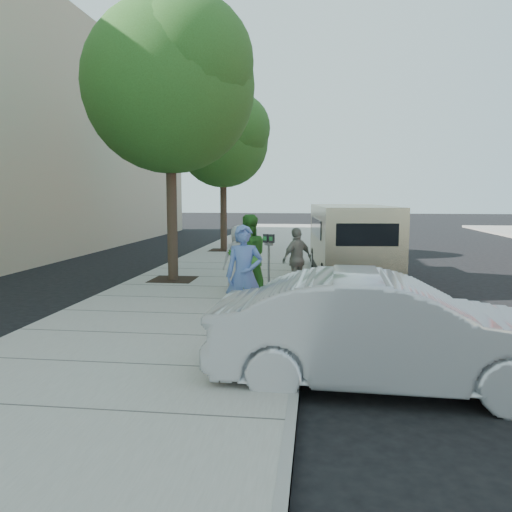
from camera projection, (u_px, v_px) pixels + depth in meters
name	position (u px, v px, depth m)	size (l,w,h in m)	color
ground	(242.00, 306.00, 11.32)	(120.00, 120.00, 0.00)	black
sidewalk	(198.00, 301.00, 11.44)	(5.00, 60.00, 0.15)	gray
curb_face	(305.00, 304.00, 11.14)	(0.12, 60.00, 0.16)	gray
tree_near	(171.00, 80.00, 13.29)	(4.62, 4.60, 7.53)	black
tree_far	(224.00, 138.00, 20.86)	(3.92, 3.80, 6.49)	black
parking_meter	(269.00, 249.00, 12.49)	(0.30, 0.19, 1.38)	gray
van	(350.00, 240.00, 14.80)	(2.42, 6.05, 2.20)	tan
sedan	(385.00, 331.00, 6.42)	(1.58, 4.53, 1.49)	#B7B9BF
person_officer	(244.00, 276.00, 8.94)	(0.66, 0.43, 1.82)	#5573B5
person_green_shirt	(248.00, 256.00, 11.36)	(0.93, 0.72, 1.91)	#307727
person_gray_shirt	(239.00, 258.00, 12.26)	(0.79, 0.52, 1.62)	#A7A7AA
person_striped_polo	(297.00, 259.00, 12.23)	(0.92, 0.38, 1.56)	gray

